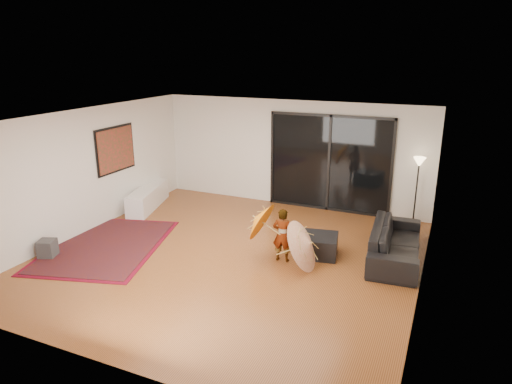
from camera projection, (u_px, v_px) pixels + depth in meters
The scene contains 17 objects.
floor at pixel (230, 257), 8.92m from camera, with size 7.00×7.00×0.00m, color brown.
ceiling at pixel (228, 118), 8.12m from camera, with size 7.00×7.00×0.00m, color white.
wall_back at pixel (291, 154), 11.58m from camera, with size 7.00×7.00×0.00m, color silver.
wall_front at pixel (97, 270), 5.46m from camera, with size 7.00×7.00×0.00m, color silver.
wall_left at pixel (85, 172), 9.86m from camera, with size 7.00×7.00×0.00m, color silver.
wall_right at pixel (427, 217), 7.18m from camera, with size 7.00×7.00×0.00m, color silver.
sliding_door at pixel (329, 163), 11.21m from camera, with size 3.06×0.07×2.40m.
painting at pixel (116, 149), 10.63m from camera, with size 0.04×1.28×1.08m.
media_console at pixel (148, 198), 11.65m from camera, with size 0.47×1.87×0.52m, color white.
speaker at pixel (47, 249), 8.86m from camera, with size 0.31×0.31×0.35m, color #424244.
persian_rug at pixel (106, 246), 9.40m from camera, with size 2.90×3.49×0.02m.
sofa at pixel (395, 243), 8.76m from camera, with size 2.27×0.89×0.66m, color black.
ottoman at pixel (319, 245), 8.95m from camera, with size 0.70×0.70×0.40m, color black.
floor_lamp at pixel (418, 172), 10.20m from camera, with size 0.27×0.27×1.59m.
child at pixel (282, 235), 8.61m from camera, with size 0.38×0.25×1.05m, color #999999.
parasol_orange at pixel (255, 221), 8.72m from camera, with size 0.52×0.80×0.85m.
parasol_white at pixel (311, 244), 8.26m from camera, with size 0.63×0.98×0.99m.
Camera 1 is at (3.73, -7.25, 3.86)m, focal length 32.00 mm.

